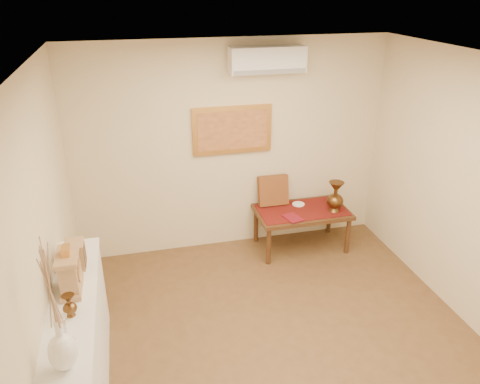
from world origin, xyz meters
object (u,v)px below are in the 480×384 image
object	(u,v)px
brass_urn_tall	(336,194)
low_table	(302,215)
white_vase	(54,307)
display_ledge	(80,350)
mantel_clock	(70,272)
wooden_chest	(76,255)

from	to	relation	value
brass_urn_tall	low_table	bearing A→B (deg)	161.75
white_vase	display_ledge	bearing A→B (deg)	91.37
brass_urn_tall	display_ledge	xyz separation A→B (m)	(-3.07, -1.75, -0.31)
white_vase	low_table	world-z (taller)	white_vase
mantel_clock	wooden_chest	size ratio (longest dim) A/B	1.68
display_ledge	wooden_chest	size ratio (longest dim) A/B	8.28
mantel_clock	wooden_chest	distance (m)	0.35
display_ledge	mantel_clock	xyz separation A→B (m)	(-0.00, 0.17, 0.66)
white_vase	display_ledge	distance (m)	1.21
white_vase	display_ledge	size ratio (longest dim) A/B	0.49
wooden_chest	display_ledge	bearing A→B (deg)	-91.59
white_vase	wooden_chest	bearing A→B (deg)	90.12
mantel_clock	display_ledge	bearing A→B (deg)	-89.41
display_ledge	mantel_clock	bearing A→B (deg)	90.59
low_table	brass_urn_tall	bearing A→B (deg)	-18.25
display_ledge	mantel_clock	size ratio (longest dim) A/B	4.93
display_ledge	low_table	distance (m)	3.27
wooden_chest	low_table	bearing A→B (deg)	27.10
white_vase	mantel_clock	xyz separation A→B (m)	(-0.02, 0.88, -0.32)
white_vase	brass_urn_tall	bearing A→B (deg)	38.84
brass_urn_tall	mantel_clock	distance (m)	3.47
brass_urn_tall	mantel_clock	bearing A→B (deg)	-152.77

